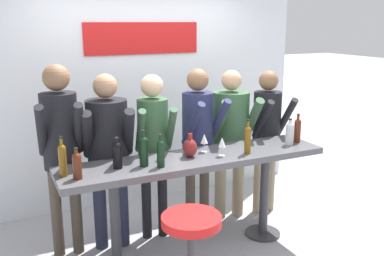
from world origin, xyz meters
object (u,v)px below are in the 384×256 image
(tasting_table, at_px, (196,172))
(wine_glass_1, at_px, (222,143))
(person_far_left, at_px, (61,139))
(person_center_right, at_px, (231,129))
(person_center, at_px, (198,131))
(wine_bottle_7, at_px, (77,164))
(decorative_vase, at_px, (190,148))
(bar_stool, at_px, (191,247))
(wine_bottle_1, at_px, (161,152))
(wine_bottle_5, at_px, (248,139))
(person_center_left, at_px, (153,138))
(person_left, at_px, (108,144))
(wine_bottle_6, at_px, (117,154))
(person_right, at_px, (267,126))
(wine_bottle_2, at_px, (62,159))
(wine_bottle_0, at_px, (144,150))
(wine_bottle_3, at_px, (290,132))
(wine_bottle_4, at_px, (298,129))
(wine_glass_0, at_px, (204,139))

(tasting_table, height_order, wine_glass_1, wine_glass_1)
(person_far_left, distance_m, person_center_right, 1.79)
(person_center, relative_size, wine_bottle_7, 6.68)
(person_far_left, distance_m, decorative_vase, 1.16)
(bar_stool, distance_m, person_center_right, 1.73)
(wine_bottle_1, bearing_deg, wine_bottle_5, 0.50)
(person_center_left, xyz_separation_m, person_center_right, (0.92, 0.08, -0.03))
(person_left, relative_size, wine_glass_1, 9.60)
(bar_stool, height_order, wine_bottle_6, wine_bottle_6)
(person_left, distance_m, wine_bottle_7, 0.67)
(person_right, height_order, decorative_vase, person_right)
(tasting_table, xyz_separation_m, person_center_right, (0.68, 0.53, 0.21))
(wine_glass_1, bearing_deg, person_left, 150.39)
(tasting_table, bearing_deg, person_right, 22.81)
(wine_bottle_7, bearing_deg, person_center, 23.19)
(person_center_left, height_order, decorative_vase, person_center_left)
(bar_stool, bearing_deg, wine_bottle_7, 137.95)
(person_center_left, xyz_separation_m, wine_bottle_7, (-0.84, -0.55, 0.02))
(person_center_left, bearing_deg, wine_bottle_1, -93.87)
(wine_bottle_7, relative_size, wine_glass_1, 1.44)
(bar_stool, bearing_deg, person_far_left, 120.56)
(person_right, distance_m, wine_bottle_2, 2.33)
(person_right, relative_size, wine_bottle_0, 5.21)
(tasting_table, relative_size, wine_bottle_5, 7.69)
(wine_bottle_1, bearing_deg, decorative_vase, 22.63)
(wine_bottle_5, bearing_deg, tasting_table, 165.88)
(person_right, relative_size, wine_bottle_3, 6.14)
(person_center_left, distance_m, person_center_right, 0.93)
(wine_bottle_4, relative_size, decorative_vase, 1.35)
(wine_bottle_1, height_order, decorative_vase, wine_bottle_1)
(wine_bottle_6, bearing_deg, wine_glass_1, -5.19)
(tasting_table, distance_m, wine_bottle_2, 1.21)
(person_left, distance_m, wine_bottle_2, 0.65)
(wine_bottle_0, relative_size, wine_bottle_2, 0.96)
(person_right, distance_m, wine_bottle_5, 0.86)
(person_left, bearing_deg, tasting_table, -20.59)
(person_left, bearing_deg, wine_bottle_4, -2.31)
(wine_bottle_2, relative_size, wine_glass_1, 1.85)
(wine_glass_1, bearing_deg, wine_bottle_5, -7.27)
(wine_bottle_2, bearing_deg, person_center, 17.96)
(wine_bottle_0, distance_m, decorative_vase, 0.47)
(wine_bottle_1, bearing_deg, person_center_right, 31.47)
(wine_bottle_2, relative_size, wine_glass_0, 1.85)
(person_center_right, xyz_separation_m, wine_bottle_0, (-1.19, -0.57, 0.08))
(wine_bottle_1, relative_size, wine_bottle_6, 1.06)
(wine_bottle_0, xyz_separation_m, wine_bottle_5, (0.99, -0.08, 0.00))
(bar_stool, distance_m, decorative_vase, 0.98)
(tasting_table, height_order, person_left, person_left)
(wine_bottle_5, distance_m, wine_glass_0, 0.40)
(tasting_table, xyz_separation_m, person_far_left, (-1.11, 0.48, 0.33))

